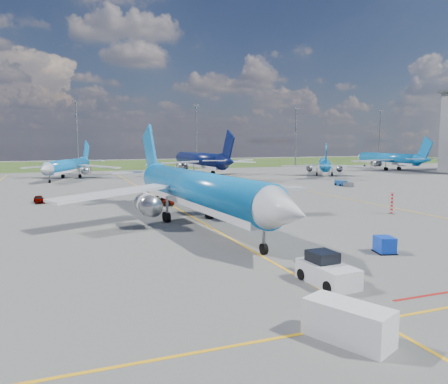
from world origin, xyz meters
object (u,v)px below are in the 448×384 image
object	(u,v)px
service_car_b	(157,201)
bg_jet_nnw	(68,179)
baggage_tug_c	(148,189)
bg_jet_ne	(324,175)
uld_container	(385,245)
bg_jet_ene	(387,170)
baggage_tug_e	(343,184)
service_van	(348,322)
warning_post	(392,203)
main_airliner	(198,224)
pushback_tug	(327,271)
service_car_a	(39,199)
service_car_c	(171,191)
baggage_tug_w	(265,195)
bg_jet_n	(200,175)

from	to	relation	value
service_car_b	bg_jet_nnw	bearing A→B (deg)	24.20
service_car_b	baggage_tug_c	bearing A→B (deg)	5.60
bg_jet_ne	uld_container	world-z (taller)	bg_jet_ne
bg_jet_ene	baggage_tug_e	size ratio (longest dim) A/B	8.18
service_van	warning_post	bearing A→B (deg)	20.73
baggage_tug_e	warning_post	bearing A→B (deg)	-118.52
main_airliner	uld_container	xyz separation A→B (m)	(11.48, -18.51, 0.71)
warning_post	service_van	bearing A→B (deg)	-134.52
service_van	baggage_tug_e	bearing A→B (deg)	29.36
pushback_tug	bg_jet_nnw	bearing A→B (deg)	95.45
service_car_a	bg_jet_ne	bearing A→B (deg)	15.78
main_airliner	service_car_c	bearing A→B (deg)	77.75
uld_container	baggage_tug_e	world-z (taller)	uld_container
uld_container	main_airliner	bearing A→B (deg)	137.14
service_car_c	pushback_tug	bearing A→B (deg)	-67.42
baggage_tug_w	baggage_tug_c	xyz separation A→B (m)	(-17.01, 16.73, -0.04)
service_car_b	baggage_tug_c	world-z (taller)	service_car_b
bg_jet_nnw	service_car_c	size ratio (longest dim) A/B	7.92
baggage_tug_c	uld_container	bearing A→B (deg)	-89.85
uld_container	service_car_b	xyz separation A→B (m)	(-12.77, 34.98, 0.03)
bg_jet_n	baggage_tug_w	bearing A→B (deg)	81.19
uld_container	service_car_a	size ratio (longest dim) A/B	0.50
uld_container	baggage_tug_c	xyz separation A→B (m)	(-10.49, 53.93, -0.21)
warning_post	main_airliner	size ratio (longest dim) A/B	0.07
service_van	baggage_tug_e	world-z (taller)	service_van
bg_jet_n	baggage_tug_c	world-z (taller)	bg_jet_n
bg_jet_ne	bg_jet_n	bearing A→B (deg)	9.50
bg_jet_ene	baggage_tug_e	distance (m)	63.17
service_car_b	baggage_tug_c	xyz separation A→B (m)	(2.28, 18.95, -0.25)
bg_jet_ene	service_car_b	size ratio (longest dim) A/B	7.70
baggage_tug_c	bg_jet_n	bearing A→B (deg)	48.28
main_airliner	pushback_tug	bearing A→B (deg)	-89.99
bg_jet_ne	pushback_tug	bearing A→B (deg)	88.90
service_car_b	bg_jet_n	bearing A→B (deg)	-11.23
uld_container	bg_jet_ne	bearing A→B (deg)	74.97
warning_post	baggage_tug_w	bearing A→B (deg)	113.00
main_airliner	bg_jet_ne	bearing A→B (deg)	41.49
pushback_tug	baggage_tug_c	size ratio (longest dim) A/B	1.29
service_car_c	baggage_tug_w	world-z (taller)	service_car_c
bg_jet_ne	service_car_a	distance (m)	82.26
service_car_a	uld_container	bearing A→B (deg)	-64.31
service_van	service_car_b	distance (m)	48.10
service_car_b	main_airliner	bearing A→B (deg)	-163.04
main_airliner	baggage_tug_w	size ratio (longest dim) A/B	8.89
pushback_tug	baggage_tug_e	distance (m)	68.40
bg_jet_nnw	bg_jet_ne	xyz separation A→B (m)	(69.91, -13.00, 0.00)
bg_jet_ene	uld_container	distance (m)	120.47
uld_container	service_car_c	world-z (taller)	uld_container
bg_jet_n	bg_jet_ene	size ratio (longest dim) A/B	1.13
service_car_b	baggage_tug_e	size ratio (longest dim) A/B	1.06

